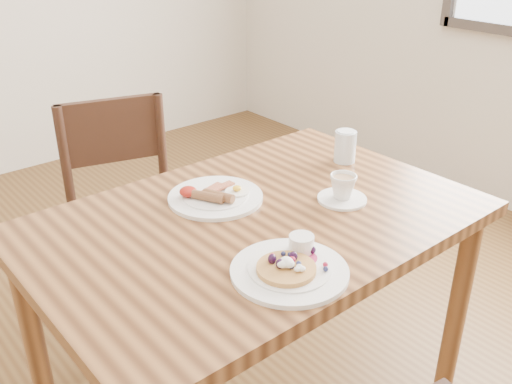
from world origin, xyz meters
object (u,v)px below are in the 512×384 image
chair_far (127,210)px  dining_table (256,246)px  teacup_saucer (343,190)px  water_glass (345,147)px  pancake_plate (290,267)px  breakfast_plate (214,196)px

chair_far → dining_table: bearing=109.4°
teacup_saucer → water_glass: water_glass is taller
pancake_plate → breakfast_plate: 0.41m
dining_table → breakfast_plate: bearing=102.2°
dining_table → pancake_plate: (-0.11, -0.26, 0.11)m
teacup_saucer → dining_table: bearing=160.2°
breakfast_plate → chair_far: bearing=90.8°
dining_table → pancake_plate: size_ratio=4.44×
teacup_saucer → chair_far: bearing=109.8°
pancake_plate → teacup_saucer: size_ratio=1.93×
chair_far → teacup_saucer: bearing=126.0°
pancake_plate → water_glass: (0.57, 0.36, 0.04)m
water_glass → breakfast_plate: bearing=174.4°
water_glass → teacup_saucer: bearing=-139.1°
chair_far → water_glass: chair_far is taller
breakfast_plate → pancake_plate: bearing=-101.6°
chair_far → water_glass: (0.50, -0.60, 0.31)m
teacup_saucer → water_glass: (0.22, 0.19, 0.02)m
breakfast_plate → water_glass: (0.49, -0.05, 0.04)m
dining_table → breakfast_plate: 0.19m
pancake_plate → breakfast_plate: size_ratio=1.00×
teacup_saucer → water_glass: 0.29m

